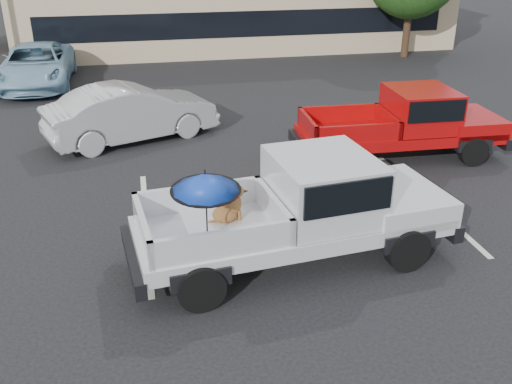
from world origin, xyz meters
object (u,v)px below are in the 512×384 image
silver_sedan (132,113)px  blue_suv (36,65)px  red_pickup (413,120)px  silver_pickup (309,204)px

silver_sedan → blue_suv: 7.56m
red_pickup → silver_sedan: bearing=160.5°
silver_pickup → silver_sedan: 7.56m
silver_sedan → silver_pickup: bearing=-177.4°
red_pickup → silver_sedan: size_ratio=1.16×
silver_sedan → blue_suv: silver_sedan is taller
red_pickup → blue_suv: red_pickup is taller
blue_suv → silver_pickup: bearing=-65.4°
red_pickup → silver_sedan: 7.47m
blue_suv → silver_sedan: bearing=-63.7°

